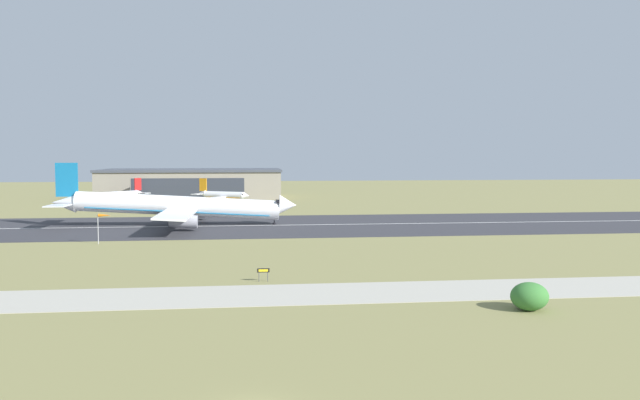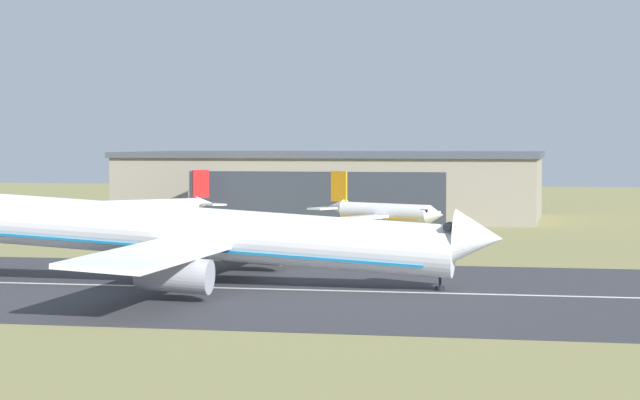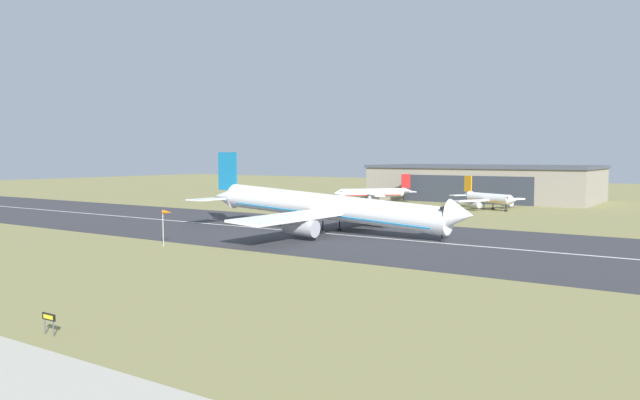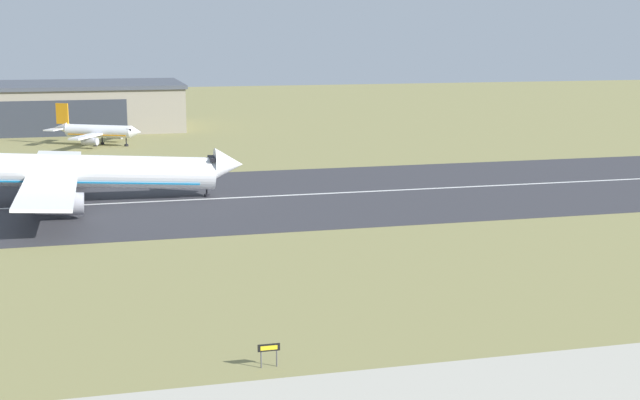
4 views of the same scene
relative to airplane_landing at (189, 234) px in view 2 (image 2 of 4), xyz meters
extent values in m
cube|color=#333338|center=(16.68, -2.17, -4.55)|extent=(381.84, 47.19, 0.06)
cube|color=silver|center=(16.68, -2.17, -4.52)|extent=(343.65, 0.70, 0.01)
cube|color=gray|center=(-5.37, 99.41, 0.57)|extent=(67.96, 33.78, 10.30)
cube|color=#424751|center=(-5.37, 99.41, 6.17)|extent=(68.96, 34.78, 0.90)
cube|color=#2D333D|center=(-5.37, 82.47, -0.46)|extent=(40.77, 0.12, 8.24)
cylinder|color=white|center=(0.35, 0.00, 0.16)|extent=(47.37, 5.22, 7.20)
cone|color=white|center=(25.99, -0.33, 0.16)|extent=(4.46, 4.67, 4.84)
cube|color=black|center=(23.71, -0.30, 1.08)|extent=(1.17, 3.94, 0.50)
cube|color=#146B9E|center=(0.35, 0.00, -1.11)|extent=(42.42, 4.93, 2.53)
cube|color=white|center=(1.12, -13.79, -0.65)|extent=(7.12, 23.02, 0.77)
cylinder|color=#A8A8B2|center=(2.50, -11.97, -2.33)|extent=(6.19, 2.94, 3.19)
cube|color=white|center=(1.47, 13.76, -0.65)|extent=(7.12, 23.02, 0.77)
cylinder|color=#A8A8B2|center=(2.81, 11.91, -2.33)|extent=(6.19, 2.94, 3.19)
cylinder|color=black|center=(22.71, -0.29, -3.36)|extent=(0.24, 0.24, 2.43)
cylinder|color=black|center=(22.71, -0.29, -4.36)|extent=(0.84, 0.84, 0.44)
cylinder|color=black|center=(0.76, -2.78, -3.36)|extent=(0.24, 0.24, 2.43)
cylinder|color=black|center=(0.76, -2.78, -4.36)|extent=(0.84, 0.84, 0.44)
cylinder|color=black|center=(0.83, 2.76, -3.36)|extent=(0.24, 0.24, 2.43)
cylinder|color=black|center=(0.83, 2.76, -4.36)|extent=(0.84, 0.84, 0.44)
cylinder|color=white|center=(8.40, 64.29, -1.53)|extent=(14.11, 9.27, 2.57)
cone|color=white|center=(15.86, 60.23, -1.53)|extent=(3.26, 3.36, 2.57)
cone|color=white|center=(0.61, 68.53, -1.07)|extent=(3.81, 3.50, 2.31)
cube|color=black|center=(14.75, 60.84, -1.02)|extent=(2.01, 2.44, 0.44)
cube|color=orange|center=(8.40, 64.29, -2.24)|extent=(12.76, 8.45, 0.20)
cube|color=white|center=(5.65, 58.61, -1.98)|extent=(6.91, 9.96, 0.40)
cylinder|color=#A8A8B2|center=(6.46, 59.09, -3.03)|extent=(3.69, 2.99, 1.59)
cube|color=white|center=(11.67, 69.68, -1.98)|extent=(6.91, 9.96, 0.40)
cylinder|color=#A8A8B2|center=(11.71, 68.75, -3.03)|extent=(3.69, 2.99, 1.59)
cube|color=orange|center=(1.02, 68.31, 1.93)|extent=(2.59, 1.58, 4.36)
cube|color=white|center=(-0.89, 65.65, -1.15)|extent=(4.02, 4.62, 0.24)
cube|color=white|center=(2.22, 71.35, -1.15)|extent=(4.02, 4.62, 0.24)
cylinder|color=black|center=(13.79, 61.36, -3.70)|extent=(0.24, 0.24, 1.76)
cylinder|color=black|center=(13.79, 61.36, -4.36)|extent=(0.84, 0.84, 0.44)
cylinder|color=black|center=(7.49, 63.03, -3.70)|extent=(0.24, 0.24, 1.76)
cylinder|color=black|center=(7.49, 63.03, -4.36)|extent=(0.84, 0.84, 0.44)
cylinder|color=black|center=(8.96, 65.74, -3.70)|extent=(0.24, 0.24, 1.76)
cylinder|color=black|center=(8.96, 65.74, -4.36)|extent=(0.84, 0.84, 0.44)
cylinder|color=silver|center=(-29.97, 69.87, -1.63)|extent=(15.29, 15.79, 2.55)
cone|color=silver|center=(-37.49, 62.03, -1.63)|extent=(3.42, 3.42, 2.55)
cone|color=silver|center=(-22.19, 77.99, -1.17)|extent=(3.77, 3.79, 2.29)
cube|color=black|center=(-36.62, 62.94, -1.12)|extent=(2.32, 2.29, 0.44)
cube|color=red|center=(-29.97, 69.87, -2.33)|extent=(13.85, 14.30, 0.20)
cube|color=silver|center=(-34.06, 73.26, -2.08)|extent=(7.87, 7.72, 0.40)
cylinder|color=#A8A8B2|center=(-34.01, 72.38, -3.12)|extent=(3.43, 3.48, 1.58)
cube|color=silver|center=(-26.42, 65.92, -2.08)|extent=(7.87, 7.72, 0.40)
cylinder|color=#A8A8B2|center=(-27.29, 65.94, -3.12)|extent=(3.43, 3.48, 1.58)
cube|color=red|center=(-22.51, 77.66, 1.80)|extent=(2.12, 2.19, 4.33)
cube|color=silver|center=(-24.55, 80.17, -1.25)|extent=(4.49, 4.44, 0.24)
cube|color=silver|center=(-19.90, 75.72, -1.25)|extent=(4.49, 4.44, 0.24)
cylinder|color=black|center=(-35.87, 63.72, -3.74)|extent=(0.24, 0.24, 1.68)
cylinder|color=black|center=(-35.87, 63.72, -4.36)|extent=(0.84, 0.84, 0.44)
cylinder|color=black|center=(-31.00, 71.01, -3.74)|extent=(0.24, 0.24, 1.68)
cylinder|color=black|center=(-31.00, 71.01, -4.36)|extent=(0.84, 0.84, 0.44)
cylinder|color=black|center=(-28.79, 68.89, -3.74)|extent=(0.24, 0.24, 1.68)
cylinder|color=black|center=(-28.79, 68.89, -4.36)|extent=(0.84, 0.84, 0.44)
camera|label=1|loc=(16.72, -149.40, 12.04)|focal=35.00mm
camera|label=2|loc=(33.80, -107.49, 8.38)|focal=70.00mm
camera|label=3|loc=(63.28, -95.82, 9.54)|focal=35.00mm
camera|label=4|loc=(6.87, -127.87, 19.43)|focal=50.00mm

